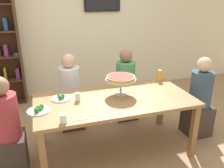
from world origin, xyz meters
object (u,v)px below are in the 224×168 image
Objects in this scene: water_glass_clear_near at (63,119)px; cutlery_fork_far at (98,115)px; dining_table at (114,104)px; diner_far_left at (71,97)px; cutlery_fork_near at (79,120)px; diner_head_east at (199,103)px; salad_plate_near_diner at (39,110)px; diner_far_right at (125,90)px; cutlery_knife_near at (151,83)px; diner_head_west at (8,134)px; beer_glass_amber_tall at (160,75)px; salad_plate_far_diner at (61,98)px; water_glass_clear_far at (78,97)px; television at (102,0)px; deep_dish_pizza_stand at (121,79)px.

water_glass_clear_near is 0.36m from cutlery_fork_far.
dining_table is 1.65× the size of diner_far_left.
diner_head_east is at bearing 15.74° from cutlery_fork_near.
diner_head_east reaches higher than salad_plate_near_diner.
diner_far_right reaches higher than cutlery_knife_near.
diner_head_west is 0.86m from cutlery_fork_near.
dining_table is 1.25m from diner_head_west.
dining_table is at bearing 40.56° from cutlery_fork_near.
cutlery_fork_far is at bearing -146.57° from beer_glass_amber_tall.
salad_plate_far_diner is 0.21m from water_glass_clear_far.
salad_plate_far_diner is (-0.18, -0.59, 0.27)m from diner_far_left.
beer_glass_amber_tall is at bearing 52.22° from cutlery_fork_far.
diner_head_east is at bearing 66.03° from diner_far_left.
diner_far_right is 1.60m from salad_plate_near_diner.
television reaches higher than cutlery_knife_near.
diner_head_west is 6.39× the size of cutlery_knife_near.
television is 0.61× the size of diner_far_left.
beer_glass_amber_tall reaches higher than water_glass_clear_near.
cutlery_knife_near reaches higher than dining_table.
dining_table is 4.98× the size of deep_dish_pizza_stand.
salad_plate_far_diner is 0.57m from water_glass_clear_near.
diner_far_right and diner_head_east have the same top height.
salad_plate_near_diner is 0.39m from water_glass_clear_near.
cutlery_fork_far is (0.13, -1.12, 0.25)m from diner_far_left.
diner_far_right is 6.39× the size of cutlery_fork_near.
cutlery_fork_near is (-0.07, -0.45, -0.05)m from water_glass_clear_far.
television reaches higher than deep_dish_pizza_stand.
television is at bearing 58.58° from salad_plate_near_diner.
television is 2.83× the size of salad_plate_near_diner.
cutlery_fork_far is at bearing -130.67° from dining_table.
dining_table is at bearing 68.12° from cutlery_fork_far.
television reaches higher than diner_far_left.
television reaches higher than water_glass_clear_far.
salad_plate_near_diner is (-1.33, -2.18, -1.06)m from television.
cutlery_fork_far is at bearing -107.03° from television.
television is 0.61× the size of diner_head_west.
dining_table is 0.47m from cutlery_fork_far.
salad_plate_far_diner is (-0.73, 0.08, -0.19)m from deep_dish_pizza_stand.
diner_head_east reaches higher than cutlery_fork_far.
diner_head_east is at bearing 2.26° from salad_plate_near_diner.
beer_glass_amber_tall is at bearing 27.93° from water_glass_clear_near.
television is 0.61× the size of diner_far_right.
television is 2.45m from salad_plate_far_diner.
water_glass_clear_far reaches higher than cutlery_knife_near.
cutlery_fork_near is (-0.95, -1.17, 0.25)m from diner_far_right.
diner_far_right is 1.00× the size of diner_head_east.
water_glass_clear_far is at bearing -0.30° from diner_far_left.
deep_dish_pizza_stand is 0.93m from water_glass_clear_near.
beer_glass_amber_tall is 1.58× the size of water_glass_clear_far.
diner_far_right is at bearing 25.20° from diner_head_west.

